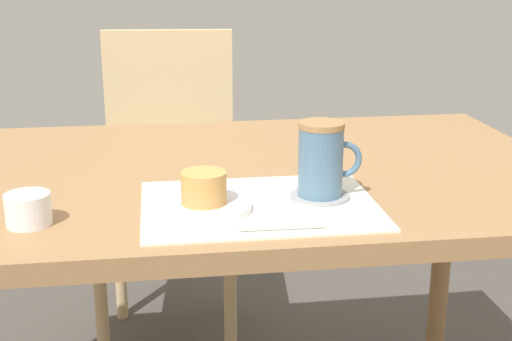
{
  "coord_description": "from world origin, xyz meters",
  "views": [
    {
      "loc": [
        -0.14,
        -1.32,
        1.15
      ],
      "look_at": [
        0.02,
        -0.18,
        0.8
      ],
      "focal_mm": 50.0,
      "sensor_mm": 36.0,
      "label": 1
    }
  ],
  "objects_px": {
    "dining_table": "(234,206)",
    "sugar_bowl": "(28,209)",
    "coffee_mug": "(322,159)",
    "pastry_plate": "(204,206)",
    "pastry": "(204,188)",
    "wooden_chair": "(169,179)"
  },
  "relations": [
    {
      "from": "dining_table",
      "to": "pastry",
      "type": "xyz_separation_m",
      "value": [
        -0.07,
        -0.24,
        0.12
      ]
    },
    {
      "from": "wooden_chair",
      "to": "pastry_plate",
      "type": "relative_size",
      "value": 6.11
    },
    {
      "from": "coffee_mug",
      "to": "dining_table",
      "type": "bearing_deg",
      "value": 122.02
    },
    {
      "from": "pastry",
      "to": "sugar_bowl",
      "type": "bearing_deg",
      "value": -176.52
    },
    {
      "from": "pastry_plate",
      "to": "sugar_bowl",
      "type": "height_order",
      "value": "sugar_bowl"
    },
    {
      "from": "dining_table",
      "to": "coffee_mug",
      "type": "bearing_deg",
      "value": -57.98
    },
    {
      "from": "pastry_plate",
      "to": "coffee_mug",
      "type": "bearing_deg",
      "value": 9.42
    },
    {
      "from": "dining_table",
      "to": "pastry",
      "type": "distance_m",
      "value": 0.28
    },
    {
      "from": "wooden_chair",
      "to": "pastry",
      "type": "xyz_separation_m",
      "value": [
        0.04,
        -0.95,
        0.29
      ]
    },
    {
      "from": "dining_table",
      "to": "sugar_bowl",
      "type": "distance_m",
      "value": 0.44
    },
    {
      "from": "dining_table",
      "to": "pastry_plate",
      "type": "height_order",
      "value": "pastry_plate"
    },
    {
      "from": "wooden_chair",
      "to": "pastry_plate",
      "type": "xyz_separation_m",
      "value": [
        0.04,
        -0.95,
        0.25
      ]
    },
    {
      "from": "pastry",
      "to": "dining_table",
      "type": "bearing_deg",
      "value": 72.72
    },
    {
      "from": "coffee_mug",
      "to": "pastry_plate",
      "type": "bearing_deg",
      "value": -170.58
    },
    {
      "from": "dining_table",
      "to": "sugar_bowl",
      "type": "bearing_deg",
      "value": -143.75
    },
    {
      "from": "wooden_chair",
      "to": "pastry_plate",
      "type": "distance_m",
      "value": 0.99
    },
    {
      "from": "dining_table",
      "to": "pastry_plate",
      "type": "distance_m",
      "value": 0.26
    },
    {
      "from": "wooden_chair",
      "to": "pastry",
      "type": "distance_m",
      "value": 1.0
    },
    {
      "from": "sugar_bowl",
      "to": "dining_table",
      "type": "bearing_deg",
      "value": 36.25
    },
    {
      "from": "coffee_mug",
      "to": "sugar_bowl",
      "type": "relative_size",
      "value": 1.8
    },
    {
      "from": "dining_table",
      "to": "coffee_mug",
      "type": "xyz_separation_m",
      "value": [
        0.13,
        -0.2,
        0.15
      ]
    },
    {
      "from": "dining_table",
      "to": "pastry",
      "type": "bearing_deg",
      "value": -107.28
    }
  ]
}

